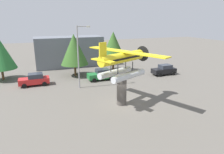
{
  "coord_description": "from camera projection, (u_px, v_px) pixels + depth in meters",
  "views": [
    {
      "loc": [
        -8.63,
        -19.4,
        9.34
      ],
      "look_at": [
        0.0,
        3.0,
        2.41
      ],
      "focal_mm": 32.37,
      "sensor_mm": 36.0,
      "label": 1
    }
  ],
  "objects": [
    {
      "name": "ground_plane",
      "position": [
        121.0,
        104.0,
        22.96
      ],
      "size": [
        140.0,
        140.0,
        0.0
      ],
      "primitive_type": "plane",
      "color": "#605B54"
    },
    {
      "name": "display_pedestal",
      "position": [
        122.0,
        91.0,
        22.52
      ],
      "size": [
        1.1,
        1.1,
        3.21
      ],
      "primitive_type": "cylinder",
      "color": "#4C4742",
      "rests_on": "ground"
    },
    {
      "name": "floatplane_monument",
      "position": [
        123.0,
        62.0,
        21.7
      ],
      "size": [
        7.16,
        9.91,
        4.0
      ],
      "rotation": [
        0.0,
        0.0,
        0.43
      ],
      "color": "silver",
      "rests_on": "display_pedestal"
    },
    {
      "name": "car_near_red",
      "position": [
        35.0,
        80.0,
        29.21
      ],
      "size": [
        4.2,
        2.02,
        1.76
      ],
      "rotation": [
        0.0,
        0.0,
        3.14
      ],
      "color": "red",
      "rests_on": "ground"
    },
    {
      "name": "car_mid_green",
      "position": [
        101.0,
        75.0,
        31.82
      ],
      "size": [
        4.2,
        2.02,
        1.76
      ],
      "rotation": [
        0.0,
        0.0,
        3.14
      ],
      "color": "#237A38",
      "rests_on": "ground"
    },
    {
      "name": "car_far_black",
      "position": [
        164.0,
        70.0,
        34.83
      ],
      "size": [
        4.2,
        2.02,
        1.76
      ],
      "rotation": [
        0.0,
        0.0,
        3.14
      ],
      "color": "black",
      "rests_on": "ground"
    },
    {
      "name": "streetlight_primary",
      "position": [
        79.0,
        53.0,
        27.14
      ],
      "size": [
        1.84,
        0.28,
        8.51
      ],
      "color": "gray",
      "rests_on": "ground"
    },
    {
      "name": "storefront_building",
      "position": [
        69.0,
        51.0,
        41.15
      ],
      "size": [
        13.22,
        5.56,
        5.91
      ],
      "primitive_type": "cube",
      "color": "slate",
      "rests_on": "ground"
    },
    {
      "name": "tree_east",
      "position": [
        74.0,
        49.0,
        33.17
      ],
      "size": [
        4.54,
        4.54,
        7.03
      ],
      "color": "brown",
      "rests_on": "ground"
    },
    {
      "name": "tree_center_back",
      "position": [
        113.0,
        46.0,
        36.39
      ],
      "size": [
        4.64,
        4.64,
        7.2
      ],
      "color": "brown",
      "rests_on": "ground"
    }
  ]
}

